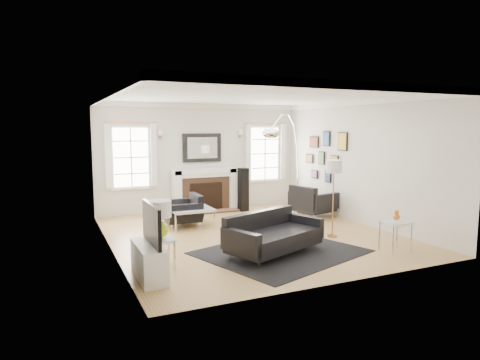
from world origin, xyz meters
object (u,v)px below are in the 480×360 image
arc_floor_lamp (286,160)px  armchair_left (184,211)px  sofa (272,236)px  fireplace (205,190)px  armchair_right (311,202)px  coffee_table (189,209)px  gourd_lamp (159,217)px

arc_floor_lamp → armchair_left: bearing=174.0°
sofa → armchair_left: 2.80m
fireplace → armchair_right: bearing=-40.0°
sofa → armchair_left: size_ratio=2.23×
arc_floor_lamp → armchair_right: bearing=-7.7°
fireplace → coffee_table: bearing=-120.4°
armchair_left → coffee_table: 0.15m
coffee_table → sofa: bearing=-75.3°
fireplace → sofa: (-0.24, -4.14, -0.22)m
armchair_right → armchair_left: bearing=173.6°
fireplace → armchair_right: size_ratio=1.52×
sofa → armchair_right: bearing=44.6°
fireplace → coffee_table: fireplace is taller
fireplace → sofa: size_ratio=0.86×
fireplace → coffee_table: size_ratio=1.80×
coffee_table → gourd_lamp: (-1.28, -2.57, 0.43)m
coffee_table → gourd_lamp: gourd_lamp is taller
gourd_lamp → coffee_table: bearing=63.5°
armchair_right → gourd_lamp: bearing=-151.7°
sofa → armchair_right: armchair_right is taller
armchair_right → gourd_lamp: gourd_lamp is taller
armchair_left → coffee_table: bearing=-58.3°
armchair_left → gourd_lamp: bearing=-114.2°
armchair_right → coffee_table: 3.06m
fireplace → arc_floor_lamp: bearing=-49.7°
fireplace → sofa: 4.16m
armchair_right → fireplace: bearing=140.0°
sofa → armchair_left: bearing=105.5°
gourd_lamp → arc_floor_lamp: arc_floor_lamp is taller
armchair_left → coffee_table: (0.07, -0.12, 0.07)m
armchair_right → coffee_table: bearing=175.7°
fireplace → armchair_right: fireplace is taller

